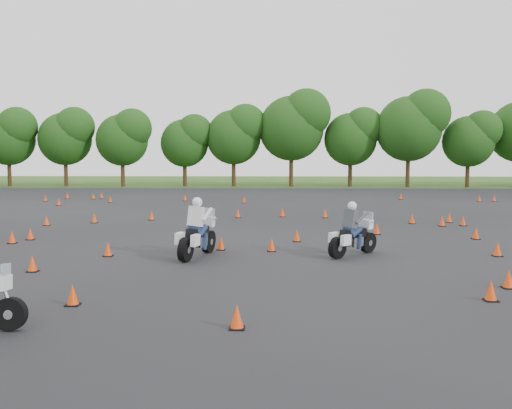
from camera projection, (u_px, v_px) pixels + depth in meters
The scene contains 6 objects.
ground at pixel (253, 246), 20.99m from camera, with size 140.00×140.00×0.00m, color #2D5119.
asphalt_pad at pixel (257, 226), 26.96m from camera, with size 62.00×62.00×0.00m, color black.
treeline at pixel (290, 142), 55.56m from camera, with size 86.88×32.29×10.84m.
traffic_cones at pixel (241, 222), 26.81m from camera, with size 36.36×33.27×0.45m.
rider_grey at pixel (353, 228), 18.93m from camera, with size 2.36×0.73×1.82m, color #3E4146, non-canonical shape.
rider_white at pixel (197, 227), 18.66m from camera, with size 2.57×0.79×1.99m, color silver, non-canonical shape.
Camera 1 is at (0.71, -20.76, 3.35)m, focal length 40.00 mm.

